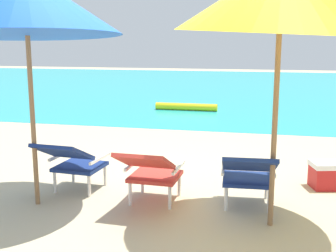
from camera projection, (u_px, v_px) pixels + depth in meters
The scene contains 8 objects.
ground_plane at pixel (209, 129), 8.66m from camera, with size 40.00×40.00×0.00m, color #CCB78E.
ocean_band at pixel (239, 86), 17.06m from camera, with size 40.00×18.00×0.01m, color #28B2B7.
swim_buoy at pixel (186, 107), 11.05m from camera, with size 0.18×0.18×1.60m, color yellow.
lounge_chair_left at pixel (72, 160), 4.90m from camera, with size 0.59×0.91×0.68m.
lounge_chair_center at pixel (151, 170), 4.53m from camera, with size 0.57×0.89×0.68m.
lounge_chair_right at pixel (248, 173), 4.41m from camera, with size 0.60×0.91×0.68m.
beach_umbrella_left at pixel (26, 3), 4.27m from camera, with size 2.67×2.68×2.48m.
cooler_box at pixel (331, 175), 5.16m from camera, with size 0.54×0.43×0.32m.
Camera 1 is at (1.14, -4.45, 1.72)m, focal length 45.94 mm.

